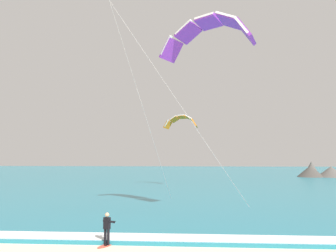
% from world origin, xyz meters
% --- Properties ---
extents(sea, '(200.00, 120.00, 0.20)m').
position_xyz_m(sea, '(0.00, 74.37, 0.10)').
color(sea, teal).
rests_on(sea, ground).
extents(surf_foam, '(200.00, 1.63, 0.04)m').
position_xyz_m(surf_foam, '(0.00, 15.37, 0.22)').
color(surf_foam, white).
rests_on(surf_foam, sea).
extents(surfboard, '(0.97, 1.46, 0.09)m').
position_xyz_m(surfboard, '(-3.45, 14.33, 0.03)').
color(surfboard, '#E04C38').
rests_on(surfboard, ground).
extents(kitesurfer, '(0.66, 0.65, 1.69)m').
position_xyz_m(kitesurfer, '(-3.44, 14.34, 0.94)').
color(kitesurfer, black).
rests_on(kitesurfer, ground).
extents(kite_primary, '(9.28, 10.25, 14.27)m').
position_xyz_m(kite_primary, '(2.20, 22.20, 14.24)').
color(kite_primary, purple).
extents(kite_distant, '(5.05, 3.34, 2.00)m').
position_xyz_m(kite_distant, '(-0.43, 45.04, 9.68)').
color(kite_distant, orange).
extents(headland_right, '(10.09, 6.65, 3.41)m').
position_xyz_m(headland_right, '(27.11, 69.46, 1.23)').
color(headland_right, '#56514C').
rests_on(headland_right, ground).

